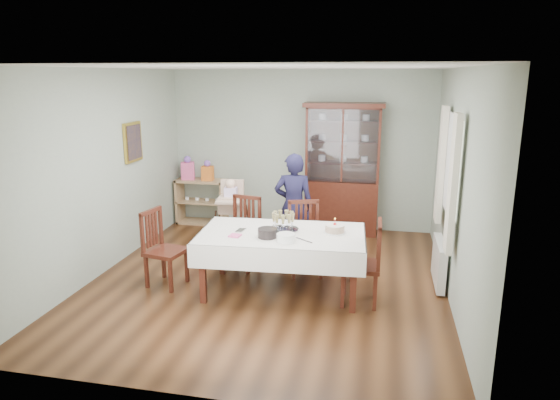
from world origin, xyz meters
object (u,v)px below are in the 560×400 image
(gift_bag_orange, at_px, (208,171))
(woman, at_px, (294,206))
(sideboard, at_px, (202,201))
(high_chair, at_px, (232,221))
(champagne_tray, at_px, (283,225))
(chair_far_left, at_px, (242,247))
(chair_far_right, at_px, (305,253))
(dining_table, at_px, (282,262))
(china_cabinet, at_px, (343,167))
(chair_end_left, at_px, (165,263))
(chair_end_right, at_px, (361,279))
(birthday_cake, at_px, (335,229))
(gift_bag_pink, at_px, (188,169))

(gift_bag_orange, bearing_deg, woman, -36.90)
(sideboard, height_order, high_chair, high_chair)
(champagne_tray, height_order, gift_bag_orange, gift_bag_orange)
(chair_far_left, distance_m, chair_far_right, 0.90)
(dining_table, relative_size, chair_far_left, 2.10)
(china_cabinet, distance_m, chair_far_right, 2.13)
(chair_far_right, bearing_deg, chair_far_left, 158.43)
(chair_end_left, height_order, high_chair, high_chair)
(sideboard, xyz_separation_m, chair_far_right, (2.19, -1.96, -0.11))
(chair_far_right, height_order, high_chair, high_chair)
(chair_end_right, height_order, birthday_cake, chair_end_right)
(dining_table, bearing_deg, chair_end_right, -7.00)
(woman, distance_m, champagne_tray, 1.13)
(woman, xyz_separation_m, gift_bag_pink, (-2.15, 1.34, 0.21))
(sideboard, distance_m, chair_end_right, 4.01)
(birthday_cake, bearing_deg, gift_bag_pink, 139.59)
(dining_table, xyz_separation_m, chair_far_left, (-0.70, 0.68, -0.09))
(birthday_cake, bearing_deg, champagne_tray, -176.58)
(sideboard, relative_size, woman, 0.58)
(high_chair, bearing_deg, chair_far_right, -38.92)
(china_cabinet, height_order, chair_far_left, china_cabinet)
(sideboard, distance_m, gift_bag_orange, 0.58)
(high_chair, xyz_separation_m, champagne_tray, (1.08, -1.35, 0.41))
(dining_table, distance_m, birthday_cake, 0.77)
(chair_end_left, bearing_deg, chair_end_right, -79.26)
(woman, relative_size, gift_bag_orange, 4.30)
(chair_far_left, height_order, chair_end_right, chair_end_right)
(chair_far_left, bearing_deg, chair_end_right, -15.15)
(chair_end_left, xyz_separation_m, gift_bag_orange, (-0.37, 2.66, 0.67))
(china_cabinet, height_order, gift_bag_orange, china_cabinet)
(dining_table, distance_m, champagne_tray, 0.46)
(woman, height_order, gift_bag_pink, woman)
(chair_far_right, xyz_separation_m, woman, (-0.27, 0.60, 0.48))
(dining_table, bearing_deg, woman, 93.51)
(woman, bearing_deg, china_cabinet, -119.24)
(woman, relative_size, gift_bag_pink, 3.65)
(chair_end_right, height_order, champagne_tray, chair_end_right)
(chair_far_right, relative_size, high_chair, 0.90)
(chair_far_right, bearing_deg, chair_end_right, -61.33)
(woman, height_order, high_chair, woman)
(dining_table, distance_m, chair_end_left, 1.50)
(high_chair, relative_size, champagne_tray, 2.83)
(chair_far_right, bearing_deg, woman, 96.00)
(chair_far_left, distance_m, birthday_cake, 1.52)
(champagne_tray, bearing_deg, china_cabinet, 78.33)
(sideboard, relative_size, gift_bag_pink, 2.13)
(chair_far_right, relative_size, gift_bag_pink, 2.31)
(chair_far_right, distance_m, birthday_cake, 0.83)
(china_cabinet, relative_size, sideboard, 2.42)
(high_chair, height_order, birthday_cake, high_chair)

